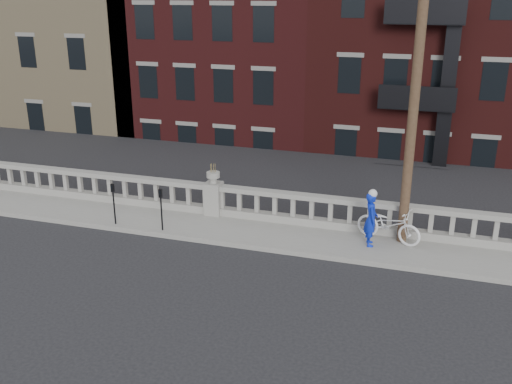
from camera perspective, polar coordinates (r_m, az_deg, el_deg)
ground at (r=16.13m, az=-9.38°, el=-7.59°), size 120.00×120.00×0.00m
sidewalk at (r=18.56m, az=-5.27°, el=-3.41°), size 32.00×2.20×0.15m
balustrade at (r=19.16m, az=-4.24°, el=-0.80°), size 28.00×0.34×1.03m
planter_pedestal at (r=19.10m, az=-4.25°, el=-0.26°), size 0.55×0.55×1.76m
lower_level at (r=36.58m, az=7.82°, el=12.07°), size 80.00×44.00×20.80m
utility_pole at (r=16.45m, az=15.82°, el=11.67°), size 1.60×0.28×10.00m
parking_meter_c at (r=18.71m, az=-14.06°, el=-0.71°), size 0.10×0.09×1.36m
parking_meter_d at (r=17.92m, az=-9.47°, el=-1.29°), size 0.10×0.09×1.36m
bicycle at (r=17.51m, az=13.13°, el=-3.17°), size 2.12×1.29×1.05m
cyclist at (r=17.01m, az=11.43°, el=-2.68°), size 0.52×0.67×1.63m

